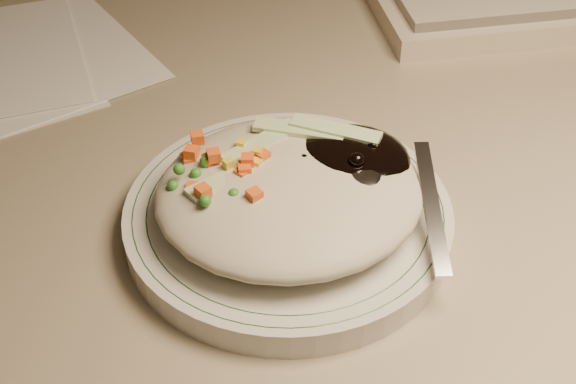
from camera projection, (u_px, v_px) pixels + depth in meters
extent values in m
cube|color=gray|center=(338.00, 114.00, 0.75)|extent=(1.40, 0.70, 0.04)
cylinder|color=silver|center=(288.00, 219.00, 0.59)|extent=(0.24, 0.24, 0.02)
torus|color=#144723|center=(288.00, 209.00, 0.58)|extent=(0.23, 0.23, 0.00)
torus|color=#144723|center=(288.00, 209.00, 0.58)|extent=(0.21, 0.21, 0.00)
ellipsoid|color=#B2AA90|center=(290.00, 192.00, 0.57)|extent=(0.19, 0.18, 0.04)
ellipsoid|color=black|center=(344.00, 163.00, 0.58)|extent=(0.10, 0.09, 0.03)
ellipsoid|color=orange|center=(222.00, 184.00, 0.57)|extent=(0.08, 0.08, 0.02)
sphere|color=black|center=(304.00, 161.00, 0.57)|extent=(0.01, 0.01, 0.01)
sphere|color=black|center=(339.00, 150.00, 0.58)|extent=(0.01, 0.01, 0.01)
sphere|color=black|center=(373.00, 146.00, 0.58)|extent=(0.01, 0.01, 0.01)
sphere|color=black|center=(357.00, 143.00, 0.59)|extent=(0.01, 0.01, 0.01)
sphere|color=black|center=(357.00, 161.00, 0.56)|extent=(0.01, 0.01, 0.01)
sphere|color=black|center=(339.00, 156.00, 0.58)|extent=(0.01, 0.01, 0.01)
sphere|color=black|center=(349.00, 145.00, 0.59)|extent=(0.01, 0.01, 0.01)
cube|color=#F35C1B|center=(214.00, 156.00, 0.56)|extent=(0.01, 0.01, 0.01)
cube|color=#F35C1B|center=(243.00, 183.00, 0.56)|extent=(0.01, 0.01, 0.01)
cube|color=#F35C1B|center=(191.00, 152.00, 0.57)|extent=(0.01, 0.01, 0.01)
cube|color=#F35C1B|center=(248.00, 160.00, 0.56)|extent=(0.01, 0.01, 0.01)
cube|color=#F35C1B|center=(245.00, 170.00, 0.56)|extent=(0.01, 0.01, 0.01)
cube|color=#F35C1B|center=(188.00, 158.00, 0.58)|extent=(0.01, 0.01, 0.01)
cube|color=#F35C1B|center=(210.00, 160.00, 0.57)|extent=(0.01, 0.01, 0.01)
cube|color=#F35C1B|center=(243.00, 174.00, 0.56)|extent=(0.01, 0.01, 0.01)
cube|color=#F35C1B|center=(263.00, 157.00, 0.57)|extent=(0.01, 0.01, 0.01)
cube|color=#F35C1B|center=(197.00, 138.00, 0.58)|extent=(0.01, 0.01, 0.01)
cube|color=#F35C1B|center=(203.00, 191.00, 0.54)|extent=(0.01, 0.01, 0.01)
cube|color=#F35C1B|center=(254.00, 196.00, 0.54)|extent=(0.01, 0.01, 0.01)
cube|color=#F35C1B|center=(193.00, 189.00, 0.55)|extent=(0.01, 0.01, 0.01)
cube|color=#F35C1B|center=(190.00, 162.00, 0.58)|extent=(0.01, 0.01, 0.01)
sphere|color=#388C28|center=(241.00, 168.00, 0.57)|extent=(0.01, 0.01, 0.01)
sphere|color=#388C28|center=(205.00, 201.00, 0.53)|extent=(0.01, 0.01, 0.01)
sphere|color=#388C28|center=(196.00, 174.00, 0.56)|extent=(0.01, 0.01, 0.01)
sphere|color=#388C28|center=(179.00, 169.00, 0.55)|extent=(0.01, 0.01, 0.01)
sphere|color=#388C28|center=(236.00, 164.00, 0.57)|extent=(0.01, 0.01, 0.01)
sphere|color=#388C28|center=(255.00, 195.00, 0.55)|extent=(0.01, 0.01, 0.01)
sphere|color=#388C28|center=(222.00, 178.00, 0.56)|extent=(0.01, 0.01, 0.01)
sphere|color=#388C28|center=(218.00, 198.00, 0.55)|extent=(0.01, 0.01, 0.01)
sphere|color=#388C28|center=(173.00, 186.00, 0.56)|extent=(0.01, 0.01, 0.01)
sphere|color=#388C28|center=(208.00, 158.00, 0.57)|extent=(0.01, 0.01, 0.01)
sphere|color=#388C28|center=(206.00, 161.00, 0.57)|extent=(0.01, 0.01, 0.01)
sphere|color=#388C28|center=(201.00, 189.00, 0.55)|extent=(0.01, 0.01, 0.01)
sphere|color=#388C28|center=(234.00, 194.00, 0.54)|extent=(0.01, 0.01, 0.01)
sphere|color=#388C28|center=(262.00, 147.00, 0.59)|extent=(0.01, 0.01, 0.01)
cube|color=yellow|center=(234.00, 165.00, 0.57)|extent=(0.01, 0.01, 0.01)
cube|color=yellow|center=(257.00, 164.00, 0.56)|extent=(0.01, 0.01, 0.01)
cube|color=yellow|center=(218.00, 165.00, 0.57)|extent=(0.01, 0.01, 0.01)
cube|color=yellow|center=(228.00, 164.00, 0.56)|extent=(0.01, 0.01, 0.01)
cube|color=yellow|center=(223.00, 180.00, 0.56)|extent=(0.01, 0.01, 0.01)
cube|color=yellow|center=(257.00, 153.00, 0.57)|extent=(0.01, 0.01, 0.01)
cube|color=yellow|center=(241.00, 145.00, 0.58)|extent=(0.01, 0.01, 0.01)
cube|color=yellow|center=(236.00, 179.00, 0.56)|extent=(0.01, 0.01, 0.01)
cube|color=#B2D18C|center=(262.00, 143.00, 0.58)|extent=(0.07, 0.04, 0.00)
cube|color=#B2D18C|center=(299.00, 130.00, 0.59)|extent=(0.07, 0.05, 0.00)
cube|color=#B2D18C|center=(231.00, 177.00, 0.56)|extent=(0.07, 0.04, 0.00)
cube|color=#B2D18C|center=(336.00, 130.00, 0.59)|extent=(0.06, 0.05, 0.00)
cube|color=#B2D18C|center=(299.00, 183.00, 0.56)|extent=(0.07, 0.02, 0.00)
cube|color=#B2D18C|center=(303.00, 177.00, 0.56)|extent=(0.07, 0.03, 0.00)
ellipsoid|color=silver|center=(358.00, 172.00, 0.56)|extent=(0.04, 0.05, 0.01)
cube|color=silver|center=(432.00, 206.00, 0.55)|extent=(0.04, 0.11, 0.03)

